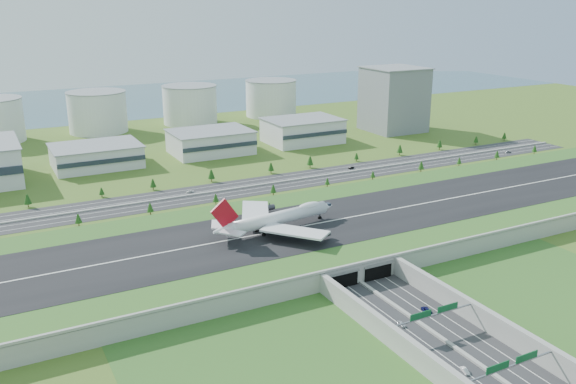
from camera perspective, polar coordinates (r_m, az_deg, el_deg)
name	(u,v)px	position (r m, az deg, el deg)	size (l,w,h in m)	color
ground	(302,242)	(295.41, 1.33, -4.72)	(1200.00, 1200.00, 0.00)	#3A5B1C
airfield_deck	(302,234)	(293.80, 1.35, -3.98)	(520.00, 100.00, 9.20)	gray
underpass_road	(442,330)	(221.04, 14.18, -12.44)	(38.80, 120.40, 8.00)	#28282B
sign_gantry_near	(434,316)	(222.15, 13.50, -11.18)	(38.70, 0.70, 9.80)	gray
sign_gantry_far	(512,367)	(201.23, 20.20, -15.10)	(38.70, 0.70, 9.80)	gray
north_expressway	(228,190)	(376.43, -5.66, 0.17)	(560.00, 36.00, 0.12)	#28282B
tree_row	(257,177)	(386.48, -2.89, 1.38)	(496.90, 48.40, 8.33)	#3D2819
hangar_mid_a	(96,156)	(447.52, -17.50, 3.23)	(58.00, 42.00, 15.00)	silver
hangar_mid_b	(211,142)	(468.66, -7.26, 4.66)	(58.00, 42.00, 17.00)	silver
hangar_mid_c	(303,131)	(501.05, 1.37, 5.75)	(58.00, 42.00, 19.00)	silver
office_tower	(394,100)	(553.34, 9.87, 8.52)	(46.00, 46.00, 55.00)	slate
fuel_tank_b	(98,112)	(565.61, -17.39, 7.14)	(50.00, 50.00, 35.00)	silver
fuel_tank_c	(190,105)	(586.29, -9.16, 8.06)	(50.00, 50.00, 35.00)	silver
fuel_tank_d	(271,98)	(618.07, -1.60, 8.75)	(50.00, 50.00, 35.00)	silver
bay_water	(101,102)	(739.70, -17.11, 8.08)	(1200.00, 260.00, 0.06)	#375A69
boeing_747	(277,218)	(286.14, -1.06, -2.47)	(68.34, 64.20, 21.19)	silver
car_0	(401,324)	(227.32, 10.56, -12.03)	(1.70, 4.22, 1.44)	silver
car_1	(465,371)	(206.81, 16.23, -15.75)	(1.39, 3.98, 1.31)	silver
car_2	(426,310)	(238.28, 12.82, -10.70)	(2.64, 5.72, 1.59)	#0D0F44
car_5	(351,168)	(424.14, 5.93, 2.28)	(1.65, 4.72, 1.55)	black
car_6	(508,152)	(496.07, 19.88, 3.56)	(2.56, 5.56, 1.54)	#9C9CA0
car_7	(190,192)	(374.10, -9.18, 0.04)	(1.90, 4.67, 1.36)	silver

